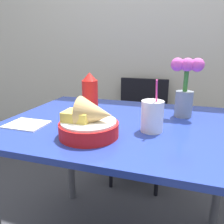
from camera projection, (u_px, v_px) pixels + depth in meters
wall_window at (158, 20)px, 1.76m from camera, size 7.00×0.06×2.60m
dining_table at (126, 145)px, 1.02m from camera, size 1.09×0.80×0.76m
chair_far_window at (141, 121)px, 1.83m from camera, size 0.40×0.40×0.84m
food_basket at (90, 123)px, 0.81m from camera, size 0.23×0.23×0.15m
ketchup_bottle at (90, 97)px, 1.00m from camera, size 0.07×0.07×0.22m
drink_cup at (152, 117)px, 0.86m from camera, size 0.09×0.09×0.21m
flower_vase at (185, 86)px, 1.03m from camera, size 0.15×0.08×0.28m
napkin at (27, 124)px, 0.95m from camera, size 0.17×0.13×0.01m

